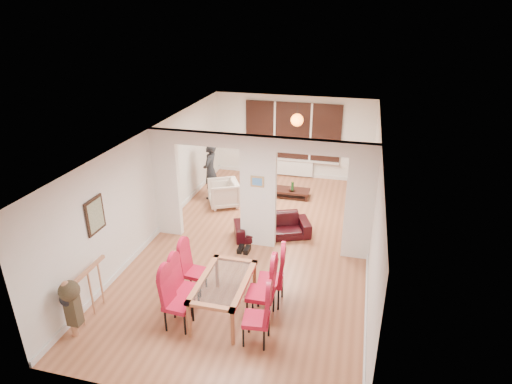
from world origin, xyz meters
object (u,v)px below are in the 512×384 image
at_px(dining_chair_rb, 261,290).
at_px(person, 210,171).
at_px(dining_chair_la, 178,300).
at_px(dining_chair_lb, 185,286).
at_px(dining_chair_ra, 256,315).
at_px(television, 352,197).
at_px(coffee_table, 291,193).
at_px(dining_chair_lc, 194,269).
at_px(bowl, 292,190).
at_px(armchair, 223,193).
at_px(bottle, 292,186).
at_px(dining_table, 224,297).
at_px(sofa, 272,226).
at_px(dining_chair_rc, 271,276).

bearing_deg(dining_chair_rb, person, 117.47).
relative_size(dining_chair_rb, person, 0.71).
distance_m(dining_chair_la, dining_chair_rb, 1.42).
relative_size(dining_chair_la, person, 0.66).
xyz_separation_m(dining_chair_lb, dining_chair_ra, (1.43, -0.48, 0.02)).
relative_size(dining_chair_la, television, 1.16).
bearing_deg(dining_chair_lb, coffee_table, 82.13).
bearing_deg(dining_chair_lc, dining_chair_lb, -78.88).
relative_size(dining_chair_lb, television, 1.10).
bearing_deg(bowl, dining_chair_ra, -85.89).
bearing_deg(bowl, television, -3.13).
bearing_deg(dining_chair_lb, armchair, 102.09).
height_order(dining_chair_rb, bottle, dining_chair_rb).
bearing_deg(dining_chair_ra, television, 70.82).
distance_m(dining_chair_la, bowl, 5.84).
height_order(dining_chair_ra, dining_chair_rb, dining_chair_rb).
xyz_separation_m(armchair, bottle, (1.77, 0.91, 0.02)).
bearing_deg(bowl, bottle, -54.70).
bearing_deg(dining_table, dining_chair_lb, -174.00).
height_order(dining_table, sofa, dining_table).
bearing_deg(dining_chair_lb, bowl, 81.80).
distance_m(dining_chair_lc, television, 5.42).
distance_m(person, bowl, 2.38).
distance_m(dining_table, sofa, 2.98).
distance_m(dining_chair_rc, bottle, 4.72).
xyz_separation_m(dining_chair_rb, bowl, (-0.34, 5.18, -0.33)).
distance_m(television, bowl, 1.69).
xyz_separation_m(dining_chair_la, bowl, (0.96, 5.76, -0.28)).
bearing_deg(dining_chair_lc, dining_chair_rb, -10.63).
height_order(dining_chair_lc, dining_chair_rb, dining_chair_rb).
bearing_deg(dining_table, dining_chair_ra, -36.92).
xyz_separation_m(dining_chair_lb, person, (-1.25, 4.82, 0.31)).
bearing_deg(dining_chair_la, sofa, 80.40).
xyz_separation_m(dining_chair_lc, coffee_table, (1.04, 4.84, -0.39)).
relative_size(dining_chair_la, dining_chair_rc, 0.94).
bearing_deg(dining_table, dining_chair_rb, 4.98).
bearing_deg(bottle, dining_chair_rb, -86.43).
distance_m(person, bottle, 2.37).
height_order(person, television, person).
xyz_separation_m(dining_chair_lb, bottle, (1.03, 5.28, -0.13)).
bearing_deg(dining_chair_ra, dining_chair_rb, 90.28).
xyz_separation_m(dining_chair_ra, dining_chair_rb, (-0.07, 0.61, 0.06)).
bearing_deg(sofa, coffee_table, 66.14).
height_order(dining_chair_rc, sofa, dining_chair_rc).
xyz_separation_m(dining_chair_la, dining_chair_rc, (1.38, 1.03, 0.03)).
height_order(dining_chair_lc, coffee_table, dining_chair_lc).
relative_size(dining_chair_lc, dining_chair_ra, 0.96).
xyz_separation_m(dining_chair_rc, bottle, (-0.40, 4.70, -0.18)).
height_order(sofa, bowl, sofa).
bearing_deg(dining_chair_la, bowl, 85.06).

